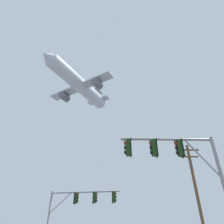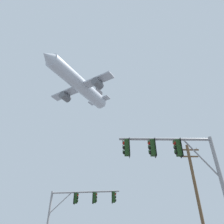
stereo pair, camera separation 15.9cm
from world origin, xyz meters
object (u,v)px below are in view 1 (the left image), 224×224
object	(u,v)px
airplane	(79,85)
signal_pole_far	(78,204)
signal_pole_near	(181,163)
utility_pole	(197,193)

from	to	relation	value
airplane	signal_pole_far	bearing A→B (deg)	-76.67
signal_pole_near	airplane	xyz separation A→B (m)	(-11.54, 30.93, 30.76)
signal_pole_near	airplane	size ratio (longest dim) A/B	0.29
signal_pole_near	signal_pole_far	distance (m)	11.93
signal_pole_near	airplane	distance (m)	45.12
utility_pole	airplane	distance (m)	40.99
signal_pole_near	utility_pole	size ratio (longest dim) A/B	0.68
signal_pole_far	utility_pole	size ratio (longest dim) A/B	0.67
signal_pole_far	utility_pole	world-z (taller)	utility_pole
airplane	signal_pole_near	bearing A→B (deg)	-69.54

